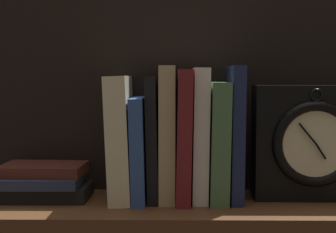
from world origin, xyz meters
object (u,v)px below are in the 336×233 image
object	(u,v)px
book_tan_shortstories	(167,133)
book_maroon_dawkins	(184,135)
book_green_romantic	(218,141)
book_navy_bierce	(235,133)
book_cream_twain	(121,138)
book_white_catcher	(200,134)
book_blue_modern	(139,148)
book_stack_side	(43,182)
book_black_skeptic	(153,138)
framed_clock	(311,142)

from	to	relation	value
book_tan_shortstories	book_maroon_dawkins	bearing A→B (deg)	0.00
book_green_romantic	book_navy_bierce	bearing A→B (deg)	0.00
book_cream_twain	book_navy_bierce	xyz separation A→B (cm)	(21.72, 0.00, 0.96)
book_tan_shortstories	book_white_catcher	distance (cm)	6.20
book_cream_twain	book_maroon_dawkins	bearing A→B (deg)	0.00
book_blue_modern	book_tan_shortstories	size ratio (longest dim) A/B	0.77
book_maroon_dawkins	book_navy_bierce	distance (cm)	9.68
book_tan_shortstories	book_maroon_dawkins	distance (cm)	3.15
book_tan_shortstories	book_green_romantic	world-z (taller)	book_tan_shortstories
book_stack_side	book_tan_shortstories	bearing A→B (deg)	-0.03
book_black_skeptic	book_stack_side	distance (cm)	22.66
book_black_skeptic	book_tan_shortstories	xyz separation A→B (cm)	(2.81, 0.00, 0.99)
book_cream_twain	book_maroon_dawkins	xyz separation A→B (cm)	(12.04, 0.00, 0.61)
book_black_skeptic	book_maroon_dawkins	xyz separation A→B (cm)	(5.94, 0.00, 0.65)
book_navy_bierce	framed_clock	distance (cm)	14.63
book_green_romantic	book_stack_side	size ratio (longest dim) A/B	1.30
book_stack_side	book_blue_modern	bearing A→B (deg)	-0.04
book_white_catcher	book_navy_bierce	size ratio (longest dim) A/B	0.98
book_white_catcher	book_navy_bierce	distance (cm)	6.61
book_tan_shortstories	book_cream_twain	bearing A→B (deg)	180.00
book_blue_modern	book_navy_bierce	world-z (taller)	book_navy_bierce
framed_clock	book_cream_twain	bearing A→B (deg)	179.91
book_cream_twain	book_tan_shortstories	distance (cm)	8.96
book_maroon_dawkins	book_white_catcher	size ratio (longest dim) A/B	0.99
book_blue_modern	framed_clock	size ratio (longest dim) A/B	0.89
book_cream_twain	book_white_catcher	world-z (taller)	book_white_catcher
book_navy_bierce	book_stack_side	world-z (taller)	book_navy_bierce
book_black_skeptic	book_stack_side	world-z (taller)	book_black_skeptic
book_black_skeptic	framed_clock	bearing A→B (deg)	-0.11
book_maroon_dawkins	book_navy_bierce	world-z (taller)	book_navy_bierce
framed_clock	book_blue_modern	bearing A→B (deg)	179.90
book_tan_shortstories	book_green_romantic	size ratio (longest dim) A/B	1.14
book_blue_modern	book_maroon_dawkins	size ratio (longest dim) A/B	0.79
book_blue_modern	book_black_skeptic	world-z (taller)	book_black_skeptic
book_tan_shortstories	book_stack_side	bearing A→B (deg)	179.97
book_maroon_dawkins	book_cream_twain	bearing A→B (deg)	180.00
book_black_skeptic	book_stack_side	size ratio (longest dim) A/B	1.36
book_blue_modern	book_stack_side	world-z (taller)	book_blue_modern
book_green_romantic	book_tan_shortstories	bearing A→B (deg)	180.00
book_maroon_dawkins	book_green_romantic	distance (cm)	6.61
book_cream_twain	book_navy_bierce	distance (cm)	21.74
book_cream_twain	framed_clock	bearing A→B (deg)	-0.09
book_tan_shortstories	book_navy_bierce	size ratio (longest dim) A/B	1.00
book_blue_modern	book_black_skeptic	bearing A→B (deg)	0.00
book_white_catcher	book_stack_side	bearing A→B (deg)	179.98
book_navy_bierce	book_black_skeptic	bearing A→B (deg)	180.00
book_white_catcher	framed_clock	size ratio (longest dim) A/B	1.15
book_navy_bierce	book_stack_side	xyz separation A→B (cm)	(-36.65, 0.01, -9.45)
book_black_skeptic	book_white_catcher	world-z (taller)	book_white_catcher
book_maroon_dawkins	book_green_romantic	size ratio (longest dim) A/B	1.10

